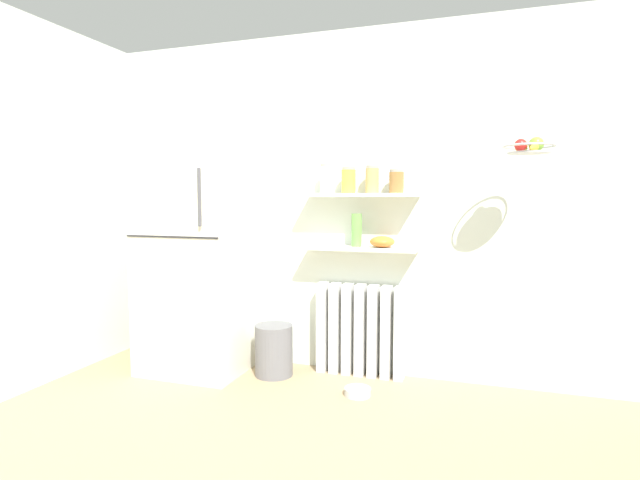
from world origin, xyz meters
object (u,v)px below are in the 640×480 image
(storage_jar_2, at_px, (372,180))
(storage_jar_3, at_px, (397,181))
(radiator, at_px, (360,330))
(shelf_bowl, at_px, (382,242))
(pet_food_bowl, at_px, (358,392))
(trash_bin, at_px, (274,350))
(storage_jar_1, at_px, (349,180))
(storage_jar_0, at_px, (326,179))
(vase, at_px, (357,230))
(refrigerator, at_px, (198,260))
(hanging_fruit_basket, at_px, (529,147))

(storage_jar_2, distance_m, storage_jar_3, 0.18)
(radiator, relative_size, shelf_bowl, 3.78)
(radiator, xyz_separation_m, pet_food_bowl, (0.09, -0.40, -0.32))
(trash_bin, xyz_separation_m, pet_food_bowl, (0.70, -0.18, -0.17))
(storage_jar_1, relative_size, shelf_bowl, 1.06)
(trash_bin, bearing_deg, storage_jar_0, 27.93)
(radiator, relative_size, storage_jar_0, 3.16)
(storage_jar_3, distance_m, vase, 0.46)
(refrigerator, bearing_deg, shelf_bowl, 9.18)
(refrigerator, relative_size, storage_jar_0, 7.83)
(hanging_fruit_basket, bearing_deg, refrigerator, 178.76)
(radiator, relative_size, trash_bin, 1.80)
(storage_jar_3, distance_m, hanging_fruit_basket, 0.91)
(storage_jar_0, xyz_separation_m, vase, (0.24, 0.00, -0.38))
(refrigerator, bearing_deg, trash_bin, 3.75)
(refrigerator, distance_m, storage_jar_0, 1.18)
(refrigerator, xyz_separation_m, storage_jar_1, (1.15, 0.23, 0.61))
(radiator, relative_size, storage_jar_1, 3.58)
(storage_jar_2, height_order, pet_food_bowl, storage_jar_2)
(storage_jar_1, xyz_separation_m, vase, (0.06, 0.00, -0.37))
(storage_jar_2, relative_size, hanging_fruit_basket, 0.66)
(storage_jar_1, distance_m, storage_jar_2, 0.18)
(storage_jar_3, xyz_separation_m, hanging_fruit_basket, (0.85, -0.28, 0.19))
(storage_jar_1, distance_m, hanging_fruit_basket, 1.25)
(storage_jar_0, xyz_separation_m, shelf_bowl, (0.43, 0.00, -0.46))
(storage_jar_2, relative_size, vase, 0.82)
(radiator, height_order, trash_bin, radiator)
(storage_jar_1, xyz_separation_m, storage_jar_3, (0.36, 0.00, -0.01))
(storage_jar_3, height_order, trash_bin, storage_jar_3)
(storage_jar_0, height_order, storage_jar_2, storage_jar_0)
(storage_jar_2, height_order, trash_bin, storage_jar_2)
(storage_jar_2, xyz_separation_m, vase, (-0.11, 0.00, -0.37))
(radiator, bearing_deg, refrigerator, -168.26)
(hanging_fruit_basket, bearing_deg, vase, 166.30)
(vase, bearing_deg, storage_jar_1, 180.00)
(storage_jar_1, relative_size, pet_food_bowl, 1.07)
(refrigerator, relative_size, storage_jar_3, 10.15)
(trash_bin, height_order, pet_food_bowl, trash_bin)
(storage_jar_0, relative_size, storage_jar_2, 1.09)
(hanging_fruit_basket, bearing_deg, shelf_bowl, 163.64)
(shelf_bowl, bearing_deg, hanging_fruit_basket, -16.36)
(storage_jar_0, distance_m, hanging_fruit_basket, 1.42)
(refrigerator, xyz_separation_m, trash_bin, (0.62, 0.04, -0.67))
(storage_jar_2, xyz_separation_m, pet_food_bowl, (-0.00, -0.37, -1.45))
(trash_bin, bearing_deg, hanging_fruit_basket, -3.02)
(vase, distance_m, hanging_fruit_basket, 1.29)
(storage_jar_1, relative_size, hanging_fruit_basket, 0.63)
(storage_jar_1, xyz_separation_m, storage_jar_2, (0.18, 0.00, 0.00))
(storage_jar_1, distance_m, pet_food_bowl, 1.50)
(vase, bearing_deg, storage_jar_0, 180.00)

